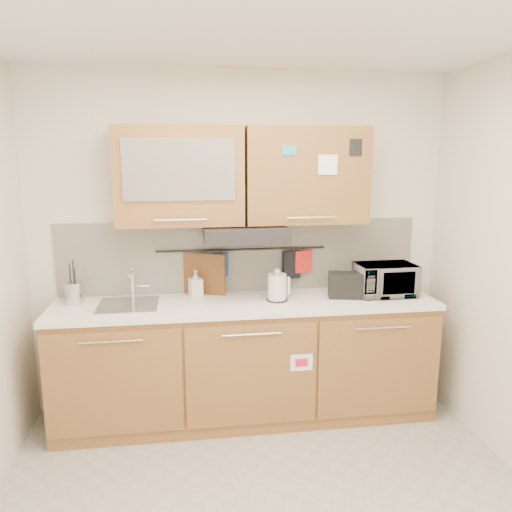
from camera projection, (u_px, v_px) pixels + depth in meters
name	position (u px, v px, depth m)	size (l,w,h in m)	color
ceiling	(278.00, 10.00, 2.19)	(3.20, 3.20, 0.00)	white
wall_back	(241.00, 243.00, 3.90)	(3.20, 3.20, 0.00)	silver
base_cabinet	(246.00, 366.00, 3.78)	(2.80, 0.64, 0.88)	#955D35
countertop	(246.00, 304.00, 3.68)	(2.82, 0.62, 0.04)	white
backsplash	(241.00, 256.00, 3.91)	(2.80, 0.02, 0.56)	silver
upper_cabinets	(243.00, 176.00, 3.62)	(1.82, 0.37, 0.70)	#955D35
range_hood	(245.00, 233.00, 3.64)	(0.60, 0.46, 0.10)	black
sink	(129.00, 305.00, 3.57)	(0.42, 0.40, 0.26)	silver
utensil_rail	(242.00, 249.00, 3.86)	(0.02, 0.02, 1.30)	black
utensil_crock	(74.00, 293.00, 3.60)	(0.15, 0.15, 0.32)	#B8B8BD
kettle	(277.00, 288.00, 3.67)	(0.17, 0.16, 0.24)	silver
toaster	(345.00, 285.00, 3.76)	(0.28, 0.20, 0.19)	black
microwave	(385.00, 280.00, 3.82)	(0.44, 0.30, 0.24)	#999999
soap_bottle	(196.00, 283.00, 3.79)	(0.09, 0.09, 0.20)	#999999
cutting_board	(202.00, 282.00, 3.85)	(0.37, 0.03, 0.45)	brown
oven_mitt	(221.00, 264.00, 3.85)	(0.11, 0.03, 0.18)	navy
dark_pouch	(292.00, 265.00, 3.93)	(0.14, 0.04, 0.22)	black
pot_holder	(303.00, 262.00, 3.94)	(0.14, 0.02, 0.18)	red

